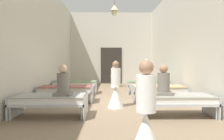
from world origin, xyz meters
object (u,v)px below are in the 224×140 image
patient_seated_secondary (163,84)px  potted_plant (114,73)px  bed_right_row_0 (177,100)px  nurse_far_aisle (146,123)px  patient_seated_primary (63,84)px  bed_left_row_1 (66,90)px  bed_right_row_2 (148,84)px  nurse_mid_aisle (115,78)px  nurse_near_aisle (116,91)px  bed_left_row_0 (50,100)px  bed_right_row_1 (159,90)px  bed_left_row_2 (76,84)px

patient_seated_secondary → potted_plant: 7.14m
bed_right_row_0 → nurse_far_aisle: 2.54m
patient_seated_primary → nurse_far_aisle: bearing=-51.6°
bed_left_row_1 → bed_right_row_2: bearing=29.7°
nurse_far_aisle → bed_right_row_2: bearing=15.8°
nurse_mid_aisle → potted_plant: nurse_mid_aisle is taller
nurse_near_aisle → patient_seated_secondary: nurse_near_aisle is taller
bed_left_row_1 → bed_right_row_2: size_ratio=1.00×
nurse_near_aisle → patient_seated_secondary: 1.62m
nurse_mid_aisle → nurse_far_aisle: (0.23, -8.24, 0.00)m
nurse_far_aisle → bed_left_row_1: bearing=54.4°
bed_right_row_0 → potted_plant: bearing=101.9°
bed_left_row_0 → bed_right_row_1: size_ratio=1.00×
bed_right_row_2 → nurse_far_aisle: 6.15m
bed_left_row_0 → patient_seated_primary: 0.55m
bed_left_row_1 → patient_seated_primary: size_ratio=2.37×
bed_left_row_0 → nurse_mid_aisle: (1.88, 6.02, 0.09)m
bed_left_row_2 → nurse_far_aisle: (2.10, -6.02, 0.09)m
bed_right_row_1 → nurse_mid_aisle: nurse_mid_aisle is taller
nurse_far_aisle → nurse_near_aisle: bearing=33.5°
patient_seated_primary → patient_seated_secondary: (2.63, 0.02, 0.00)m
bed_left_row_1 → nurse_mid_aisle: bearing=65.5°
bed_left_row_0 → potted_plant: bearing=75.3°
patient_seated_secondary → bed_left_row_1: bearing=147.7°
bed_right_row_1 → bed_right_row_2: (0.00, 1.90, 0.00)m
nurse_near_aisle → bed_left_row_1: bearing=3.6°
nurse_mid_aisle → bed_right_row_2: bearing=22.0°
bed_right_row_0 → nurse_mid_aisle: nurse_mid_aisle is taller
bed_left_row_0 → patient_seated_primary: patient_seated_primary is taller
bed_right_row_0 → potted_plant: (-1.49, 7.06, 0.31)m
nurse_mid_aisle → potted_plant: bearing=170.2°
bed_right_row_1 → patient_seated_secondary: (-0.35, -1.89, 0.43)m
bed_left_row_1 → nurse_near_aisle: 1.97m
patient_seated_secondary → potted_plant: (-1.14, 7.05, -0.12)m
bed_right_row_1 → patient_seated_primary: bearing=-147.4°
bed_left_row_2 → nurse_far_aisle: nurse_far_aisle is taller
bed_right_row_0 → patient_seated_primary: (-2.98, -0.01, 0.43)m
patient_seated_secondary → bed_left_row_0: bearing=-179.8°
bed_left_row_1 → patient_seated_secondary: patient_seated_secondary is taller
bed_left_row_0 → nurse_mid_aisle: 6.31m
nurse_mid_aisle → patient_seated_secondary: bearing=-0.9°
patient_seated_secondary → bed_right_row_0: bearing=-1.8°
bed_right_row_0 → nurse_near_aisle: size_ratio=1.28×
bed_right_row_2 → nurse_far_aisle: (-1.23, -6.02, 0.09)m
bed_right_row_2 → potted_plant: (-1.49, 3.26, 0.31)m
bed_right_row_1 → nurse_far_aisle: nurse_far_aisle is taller
patient_seated_primary → patient_seated_secondary: bearing=0.4°
bed_left_row_2 → bed_right_row_2: size_ratio=1.00×
bed_left_row_1 → patient_seated_secondary: (2.98, -1.89, 0.43)m
nurse_mid_aisle → potted_plant: 1.06m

